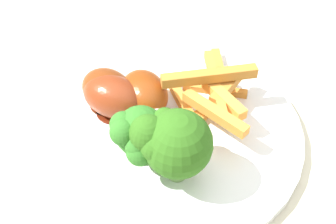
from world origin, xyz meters
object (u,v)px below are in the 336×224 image
Objects in this scene: carrot_fries_pile at (212,91)px; chicken_drumstick_extra at (111,93)px; dining_table at (198,159)px; dinner_plate at (168,129)px; broccoli_floret_middle at (172,141)px; broccoli_floret_front at (138,134)px; chicken_drumstick_far at (146,96)px; chicken_drumstick_near at (118,98)px.

carrot_fries_pile reaches higher than chicken_drumstick_extra.
dinner_plate is at bearing -45.03° from dining_table.
dining_table is 3.39× the size of dinner_plate.
chicken_drumstick_extra is at bearing -149.54° from broccoli_floret_middle.
chicken_drumstick_far is (-0.07, 0.01, -0.02)m from broccoli_floret_front.
broccoli_floret_middle is (0.06, -0.00, 0.05)m from dinner_plate.
carrot_fries_pile is at bearing 149.13° from broccoli_floret_middle.
dinner_plate is 0.06m from carrot_fries_pile.
broccoli_floret_front reaches higher than carrot_fries_pile.
chicken_drumstick_extra is at bearing -120.07° from dinner_plate.
dining_table is 8.16× the size of chicken_drumstick_near.
broccoli_floret_front is at bearing -117.11° from broccoli_floret_middle.
chicken_drumstick_far and chicken_drumstick_extra have the same top height.
dining_table is 8.90× the size of chicken_drumstick_extra.
broccoli_floret_middle is (0.11, -0.05, 0.17)m from dining_table.
chicken_drumstick_near is at bearing -163.82° from broccoli_floret_front.
chicken_drumstick_far is (-0.03, -0.02, 0.03)m from dinner_plate.
chicken_drumstick_extra is (-0.08, -0.03, -0.02)m from broccoli_floret_front.
broccoli_floret_front is 0.11m from carrot_fries_pile.
chicken_drumstick_far is at bearing -167.53° from broccoli_floret_middle.
chicken_drumstick_near is at bearing -85.87° from chicken_drumstick_far.
carrot_fries_pile reaches higher than dining_table.
broccoli_floret_middle reaches higher than dining_table.
broccoli_floret_middle is 0.72× the size of chicken_drumstick_extra.
chicken_drumstick_extra is at bearing -83.59° from dining_table.
chicken_drumstick_extra reaches higher than dining_table.
carrot_fries_pile is at bearing 131.91° from broccoli_floret_front.
broccoli_floret_front reaches higher than dinner_plate.
chicken_drumstick_extra is at bearing -146.56° from chicken_drumstick_near.
chicken_drumstick_near is 1.06× the size of chicken_drumstick_far.
chicken_drumstick_extra is (-0.10, -0.06, -0.03)m from broccoli_floret_middle.
dinner_plate is 0.06m from chicken_drumstick_near.
broccoli_floret_middle is 0.11m from carrot_fries_pile.
dinner_plate is at bearing -62.90° from carrot_fries_pile.
carrot_fries_pile is at bearing 117.10° from dinner_plate.
chicken_drumstick_extra is at bearing -94.25° from carrot_fries_pile.
broccoli_floret_front is 0.41× the size of carrot_fries_pile.
broccoli_floret_middle is at bearing -30.87° from carrot_fries_pile.
chicken_drumstick_near reaches higher than dining_table.
chicken_drumstick_extra reaches higher than dinner_plate.
carrot_fries_pile is (0.02, 0.00, 0.15)m from dining_table.
chicken_drumstick_extra is (-0.01, -0.11, -0.00)m from carrot_fries_pile.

